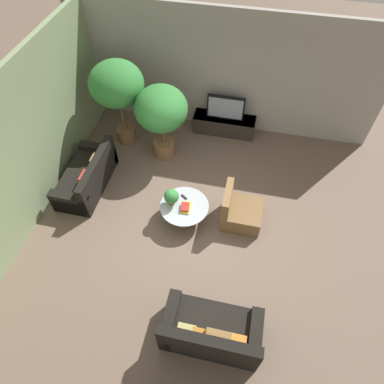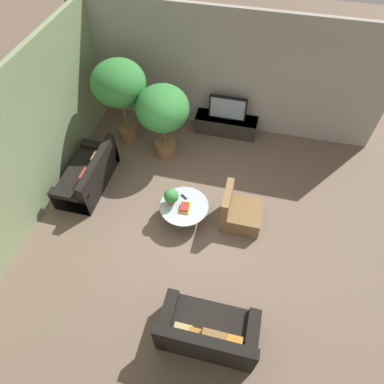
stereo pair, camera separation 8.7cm
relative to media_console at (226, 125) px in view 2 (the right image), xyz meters
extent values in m
plane|color=brown|center=(-0.17, -2.94, -0.24)|extent=(24.00, 24.00, 0.00)
cube|color=#A39E93|center=(-0.17, 0.32, 1.26)|extent=(7.40, 0.12, 3.00)
cube|color=gray|center=(-3.43, -2.74, 1.26)|extent=(0.12, 7.40, 3.00)
cube|color=#2D2823|center=(0.00, 0.00, -0.01)|extent=(1.55, 0.48, 0.46)
cube|color=#2D2823|center=(0.00, 0.00, 0.21)|extent=(1.58, 0.50, 0.02)
cube|color=black|center=(0.00, 0.00, 0.53)|extent=(0.92, 0.08, 0.62)
cube|color=#99A8B7|center=(0.00, -0.04, 0.53)|extent=(0.85, 0.00, 0.56)
cube|color=black|center=(0.00, 0.00, 0.23)|extent=(0.28, 0.13, 0.02)
cylinder|color=#756656|center=(-0.37, -2.89, -0.23)|extent=(0.55, 0.55, 0.02)
cylinder|color=#756656|center=(-0.37, -2.89, -0.04)|extent=(0.10, 0.10, 0.39)
cylinder|color=#A8B2B7|center=(-0.37, -2.89, 0.16)|extent=(1.00, 1.00, 0.02)
cube|color=black|center=(-2.73, -2.49, -0.03)|extent=(0.84, 1.71, 0.42)
cube|color=black|center=(-2.39, -2.49, 0.39)|extent=(0.16, 1.71, 0.42)
cube|color=black|center=(-2.73, -1.73, 0.03)|extent=(0.84, 0.20, 0.54)
cube|color=black|center=(-2.73, -3.24, 0.03)|extent=(0.84, 0.20, 0.54)
cube|color=olive|center=(-2.55, -2.21, 0.31)|extent=(0.13, 0.29, 0.26)
cube|color=#B23328|center=(-2.55, -2.76, 0.32)|extent=(0.12, 0.31, 0.28)
cube|color=black|center=(0.61, -5.12, -0.03)|extent=(1.58, 0.84, 0.42)
cube|color=black|center=(0.61, -5.46, 0.39)|extent=(1.58, 0.16, 0.42)
cube|color=black|center=(1.30, -5.12, 0.03)|extent=(0.20, 0.84, 0.54)
cube|color=black|center=(-0.08, -5.12, 0.03)|extent=(0.20, 0.84, 0.54)
cube|color=orange|center=(0.98, -5.30, 0.34)|extent=(0.34, 0.13, 0.31)
cube|color=olive|center=(0.73, -5.30, 0.35)|extent=(0.38, 0.15, 0.35)
cube|color=orange|center=(0.49, -5.30, 0.31)|extent=(0.29, 0.17, 0.28)
cube|color=tan|center=(0.24, -5.30, 0.31)|extent=(0.28, 0.13, 0.26)
cube|color=brown|center=(0.80, -2.69, -0.04)|extent=(0.80, 0.76, 0.40)
cube|color=brown|center=(0.47, -2.69, 0.39)|extent=(0.14, 0.76, 0.46)
cylinder|color=brown|center=(-2.36, -0.84, -0.05)|extent=(0.46, 0.46, 0.37)
cylinder|color=brown|center=(-2.36, -0.84, 0.52)|extent=(0.08, 0.08, 0.77)
ellipsoid|color=#337F38|center=(-2.36, -0.84, 1.40)|extent=(1.23, 1.23, 1.00)
cylinder|color=brown|center=(-1.29, -1.13, -0.04)|extent=(0.51, 0.51, 0.39)
cylinder|color=brown|center=(-1.29, -1.13, 0.39)|extent=(0.08, 0.08, 0.47)
ellipsoid|color=#337F38|center=(-1.29, -1.13, 1.13)|extent=(1.17, 1.17, 0.99)
cylinder|color=brown|center=(-0.63, -2.88, 0.23)|extent=(0.13, 0.13, 0.11)
sphere|color=#337F38|center=(-0.63, -2.88, 0.41)|extent=(0.30, 0.30, 0.30)
cube|color=gold|center=(-0.32, -2.94, 0.19)|extent=(0.17, 0.30, 0.04)
cube|color=#A32823|center=(-0.34, -2.95, 0.23)|extent=(0.19, 0.23, 0.04)
cube|color=black|center=(-0.42, -2.68, 0.18)|extent=(0.16, 0.12, 0.02)
camera|label=1|loc=(0.68, -6.90, 5.76)|focal=32.00mm
camera|label=2|loc=(0.76, -6.88, 5.76)|focal=32.00mm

